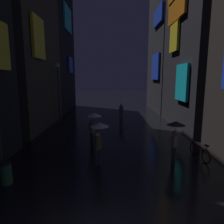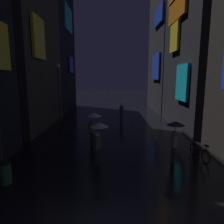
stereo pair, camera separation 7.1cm
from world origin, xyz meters
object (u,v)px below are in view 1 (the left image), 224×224
at_px(pedestrian_midstreet_centre_clear, 93,120).
at_px(bicycle_parked_at_storefront, 200,152).
at_px(pedestrian_far_right_clear, 122,104).
at_px(streetlamp_left_far, 59,86).
at_px(trash_bin, 6,173).
at_px(pedestrian_foreground_left_clear, 99,132).
at_px(pedestrian_near_crossing_black, 175,130).

xyz_separation_m(pedestrian_midstreet_centre_clear, bicycle_parked_at_storefront, (5.76, -2.12, -1.28)).
bearing_deg(pedestrian_far_right_clear, pedestrian_midstreet_centre_clear, -106.61).
distance_m(pedestrian_far_right_clear, bicycle_parked_at_storefront, 10.25).
height_order(pedestrian_midstreet_centre_clear, streetlamp_left_far, streetlamp_left_far).
bearing_deg(trash_bin, streetlamp_left_far, 93.51).
height_order(pedestrian_foreground_left_clear, bicycle_parked_at_storefront, pedestrian_foreground_left_clear).
bearing_deg(trash_bin, bicycle_parked_at_storefront, 15.26).
height_order(pedestrian_foreground_left_clear, trash_bin, pedestrian_foreground_left_clear).
bearing_deg(bicycle_parked_at_storefront, streetlamp_left_far, 136.92).
distance_m(bicycle_parked_at_storefront, streetlamp_left_far, 13.50).
bearing_deg(pedestrian_midstreet_centre_clear, pedestrian_near_crossing_black, -29.63).
xyz_separation_m(pedestrian_near_crossing_black, streetlamp_left_far, (-8.15, 9.31, 1.79)).
bearing_deg(bicycle_parked_at_storefront, trash_bin, -164.74).
xyz_separation_m(pedestrian_foreground_left_clear, streetlamp_left_far, (-4.36, 9.61, 1.79)).
relative_size(pedestrian_far_right_clear, pedestrian_near_crossing_black, 1.00).
distance_m(pedestrian_midstreet_centre_clear, trash_bin, 5.66).
relative_size(pedestrian_midstreet_centre_clear, trash_bin, 2.28).
height_order(pedestrian_far_right_clear, bicycle_parked_at_storefront, pedestrian_far_right_clear).
bearing_deg(bicycle_parked_at_storefront, pedestrian_near_crossing_black, -167.25).
bearing_deg(pedestrian_near_crossing_black, trash_bin, -164.26).
distance_m(pedestrian_far_right_clear, pedestrian_near_crossing_black, 10.08).
bearing_deg(pedestrian_foreground_left_clear, streetlamp_left_far, 114.41).
distance_m(pedestrian_midstreet_centre_clear, bicycle_parked_at_storefront, 6.27).
xyz_separation_m(bicycle_parked_at_storefront, streetlamp_left_far, (-9.60, 8.98, 3.07)).
xyz_separation_m(pedestrian_far_right_clear, streetlamp_left_far, (-6.05, -0.55, 1.79)).
relative_size(pedestrian_near_crossing_black, bicycle_parked_at_storefront, 1.17).
xyz_separation_m(pedestrian_foreground_left_clear, trash_bin, (-3.66, -1.80, -1.20)).
bearing_deg(pedestrian_midstreet_centre_clear, pedestrian_far_right_clear, 73.39).
distance_m(bicycle_parked_at_storefront, trash_bin, 9.23).
height_order(streetlamp_left_far, trash_bin, streetlamp_left_far).
bearing_deg(pedestrian_far_right_clear, pedestrian_near_crossing_black, -78.01).
bearing_deg(streetlamp_left_far, pedestrian_near_crossing_black, -48.81).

